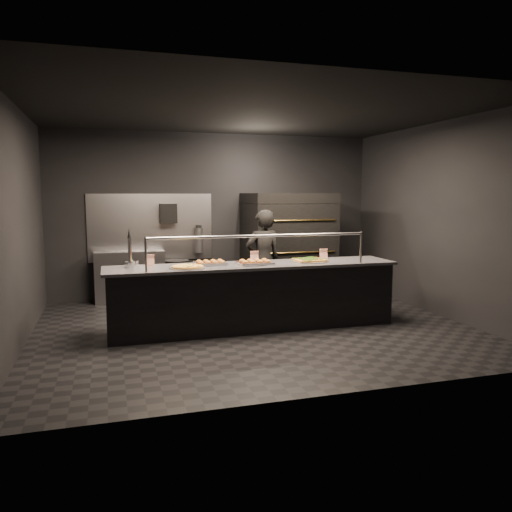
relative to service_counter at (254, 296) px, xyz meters
name	(u,v)px	position (x,y,z in m)	size (l,w,h in m)	color
room	(251,223)	(-0.02, 0.05, 1.03)	(6.04, 6.00, 3.00)	black
service_counter	(254,296)	(0.00, 0.00, 0.00)	(4.10, 0.78, 1.37)	black
pizza_oven	(288,245)	(1.20, 1.90, 0.50)	(1.50, 1.23, 1.91)	black
prep_shelf	(130,276)	(-1.60, 2.32, -0.01)	(1.20, 0.35, 0.90)	#99999E
towel_dispenser	(168,213)	(-0.90, 2.39, 1.09)	(0.30, 0.20, 0.35)	black
fire_extinguisher	(199,240)	(-0.35, 2.40, 0.60)	(0.14, 0.14, 0.51)	#B2B2B7
beer_tap	(130,256)	(-1.68, 0.15, 0.61)	(0.14, 0.20, 0.53)	silver
round_pizza	(188,267)	(-0.95, -0.12, 0.47)	(0.48, 0.48, 0.03)	silver
slider_tray_a	(210,263)	(-0.60, 0.09, 0.48)	(0.49, 0.40, 0.07)	silver
slider_tray_b	(255,262)	(0.00, -0.05, 0.48)	(0.54, 0.45, 0.07)	silver
square_pizza	(310,260)	(0.85, 0.02, 0.47)	(0.52, 0.52, 0.05)	silver
condiment_jar	(133,263)	(-1.64, 0.27, 0.50)	(0.13, 0.05, 0.09)	silver
tent_cards	(245,256)	(-0.05, 0.28, 0.53)	(2.71, 0.04, 0.15)	white
trash_bin	(177,280)	(-0.78, 2.22, -0.10)	(0.43, 0.43, 0.72)	black
worker	(263,261)	(0.44, 0.98, 0.36)	(0.60, 0.40, 1.65)	black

